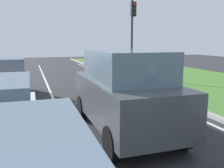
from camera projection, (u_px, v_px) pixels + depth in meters
ground_plane at (66, 94)px, 11.97m from camera, size 60.00×60.00×0.00m
lane_line_center at (52, 95)px, 11.75m from camera, size 0.12×32.00×0.01m
lane_line_right_edge at (134, 89)px, 13.09m from camera, size 0.12×32.00×0.01m
grass_verge_right at (210, 84)px, 14.61m from camera, size 9.00×48.00×0.06m
curb_right at (143, 88)px, 13.24m from camera, size 0.24×48.00×0.12m
car_suv_ahead at (125, 91)px, 6.76m from camera, size 1.98×4.51×2.28m
car_hatchback_far at (8, 78)px, 11.24m from camera, size 1.84×3.76×1.78m
traffic_light_near_right at (133, 25)px, 16.12m from camera, size 0.32×0.50×5.32m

